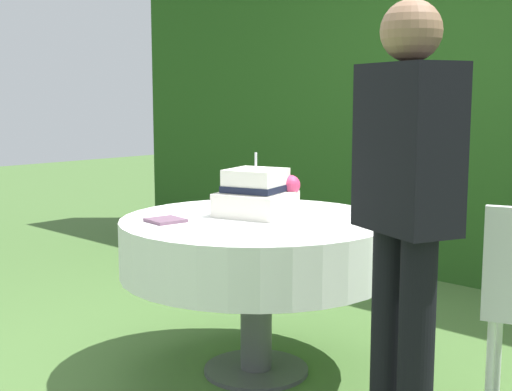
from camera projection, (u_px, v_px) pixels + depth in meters
name	position (u px, v px, depth m)	size (l,w,h in m)	color
ground_plane	(256.00, 371.00, 3.33)	(20.00, 20.00, 0.00)	#476B33
foliage_hedge	(492.00, 80.00, 4.80)	(6.76, 0.54, 2.80)	#234C19
cake_table	(256.00, 247.00, 3.24)	(1.25, 1.25, 0.74)	#4C4C51
wedding_cake	(257.00, 194.00, 3.29)	(0.39, 0.39, 0.30)	white
serving_plate_near	(351.00, 213.00, 3.33)	(0.12, 0.12, 0.01)	white
serving_plate_far	(342.00, 208.00, 3.49)	(0.12, 0.12, 0.01)	white
napkin_stack	(166.00, 220.00, 3.13)	(0.15, 0.15, 0.01)	#6B4C60
standing_person	(406.00, 207.00, 2.32)	(0.41, 0.32, 1.60)	black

